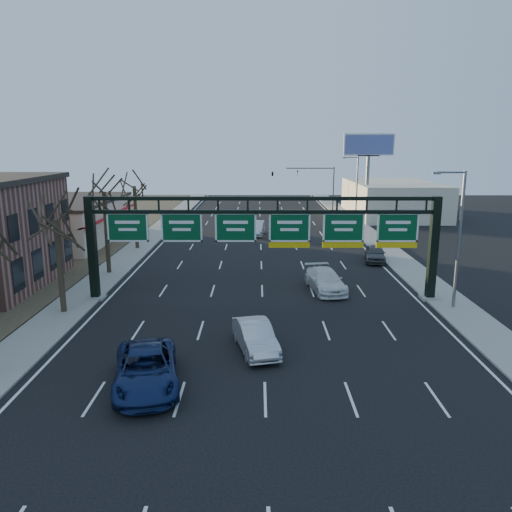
{
  "coord_description": "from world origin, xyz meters",
  "views": [
    {
      "loc": [
        -0.32,
        -25.44,
        10.66
      ],
      "look_at": [
        -0.45,
        7.53,
        3.2
      ],
      "focal_mm": 35.0,
      "sensor_mm": 36.0,
      "label": 1
    }
  ],
  "objects_px": {
    "sign_gantry": "(265,234)",
    "car_silver_sedan": "(255,337)",
    "car_white_wagon": "(325,280)",
    "car_blue_suv": "(146,369)"
  },
  "relations": [
    {
      "from": "sign_gantry",
      "to": "car_silver_sedan",
      "type": "distance_m",
      "value": 9.73
    },
    {
      "from": "sign_gantry",
      "to": "car_white_wagon",
      "type": "distance_m",
      "value": 6.27
    },
    {
      "from": "car_white_wagon",
      "to": "sign_gantry",
      "type": "bearing_deg",
      "value": -163.99
    },
    {
      "from": "sign_gantry",
      "to": "car_silver_sedan",
      "type": "relative_size",
      "value": 5.27
    },
    {
      "from": "sign_gantry",
      "to": "car_silver_sedan",
      "type": "bearing_deg",
      "value": -93.92
    },
    {
      "from": "sign_gantry",
      "to": "car_blue_suv",
      "type": "relative_size",
      "value": 4.13
    },
    {
      "from": "car_silver_sedan",
      "to": "car_white_wagon",
      "type": "bearing_deg",
      "value": 50.99
    },
    {
      "from": "car_white_wagon",
      "to": "car_silver_sedan",
      "type": "bearing_deg",
      "value": -123.51
    },
    {
      "from": "sign_gantry",
      "to": "car_white_wagon",
      "type": "bearing_deg",
      "value": 24.5
    },
    {
      "from": "car_blue_suv",
      "to": "car_silver_sedan",
      "type": "bearing_deg",
      "value": 27.6
    }
  ]
}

